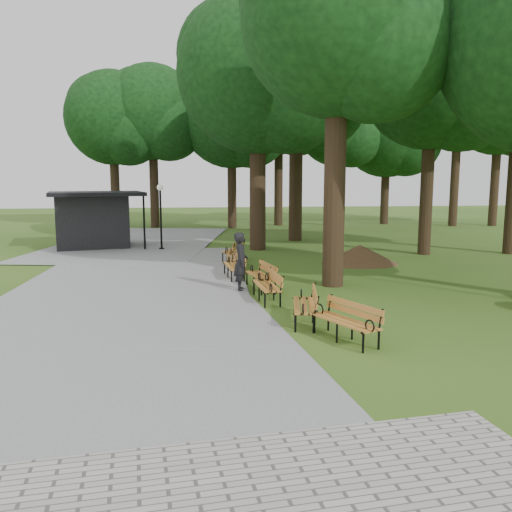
{
  "coord_description": "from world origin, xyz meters",
  "views": [
    {
      "loc": [
        -1.86,
        -15.63,
        3.55
      ],
      "look_at": [
        0.14,
        0.76,
        1.1
      ],
      "focal_mm": 36.68,
      "sensor_mm": 36.0,
      "label": 1
    }
  ],
  "objects": [
    {
      "name": "lawn_tree_0",
      "position": [
        2.77,
        1.11,
        8.45
      ],
      "size": [
        6.18,
        6.18,
        11.61
      ],
      "color": "black",
      "rests_on": "ground"
    },
    {
      "name": "tree_backdrop",
      "position": [
        6.73,
        22.9,
        8.25
      ],
      "size": [
        35.49,
        9.92,
        16.5
      ],
      "primitive_type": null,
      "color": "black",
      "rests_on": "ground"
    },
    {
      "name": "lamp_post",
      "position": [
        -3.42,
        10.79,
        2.35
      ],
      "size": [
        0.32,
        0.32,
        3.28
      ],
      "color": "black",
      "rests_on": "ground"
    },
    {
      "name": "bench_4",
      "position": [
        -0.41,
        2.78,
        0.44
      ],
      "size": [
        0.8,
        1.95,
        0.88
      ],
      "primitive_type": null,
      "rotation": [
        0.0,
        0.0,
        -1.49
      ],
      "color": "#BC742B",
      "rests_on": "ground"
    },
    {
      "name": "bench_1",
      "position": [
        0.85,
        -3.27,
        0.44
      ],
      "size": [
        0.97,
        1.98,
        0.88
      ],
      "primitive_type": null,
      "rotation": [
        0.0,
        0.0,
        -1.75
      ],
      "color": "#BC742B",
      "rests_on": "ground"
    },
    {
      "name": "dirt_mound",
      "position": [
        5.11,
        5.41,
        0.4
      ],
      "size": [
        2.71,
        2.71,
        0.8
      ],
      "primitive_type": "cone",
      "color": "#47301C",
      "rests_on": "ground"
    },
    {
      "name": "bench_6",
      "position": [
        -0.11,
        6.98,
        0.44
      ],
      "size": [
        1.28,
        2.0,
        0.88
      ],
      "primitive_type": null,
      "rotation": [
        0.0,
        0.0,
        -1.94
      ],
      "color": "#BC742B",
      "rests_on": "ground"
    },
    {
      "name": "ground",
      "position": [
        0.0,
        0.0,
        0.0
      ],
      "size": [
        100.0,
        100.0,
        0.0
      ],
      "primitive_type": "plane",
      "color": "#345819",
      "rests_on": "ground"
    },
    {
      "name": "path",
      "position": [
        -4.0,
        3.0,
        0.03
      ],
      "size": [
        12.0,
        38.0,
        0.06
      ],
      "primitive_type": "cube",
      "color": "gray",
      "rests_on": "ground"
    },
    {
      "name": "bench_5",
      "position": [
        -0.26,
        4.97,
        0.44
      ],
      "size": [
        0.71,
        1.92,
        0.88
      ],
      "primitive_type": null,
      "rotation": [
        0.0,
        0.0,
        -1.61
      ],
      "color": "#BC742B",
      "rests_on": "ground"
    },
    {
      "name": "lawn_tree_1",
      "position": [
        9.02,
        7.76,
        8.04
      ],
      "size": [
        6.47,
        6.47,
        11.32
      ],
      "color": "black",
      "rests_on": "ground"
    },
    {
      "name": "bench_3",
      "position": [
        0.29,
        0.76,
        0.44
      ],
      "size": [
        0.96,
        1.98,
        0.88
      ],
      "primitive_type": null,
      "rotation": [
        0.0,
        0.0,
        -1.4
      ],
      "color": "#BC742B",
      "rests_on": "ground"
    },
    {
      "name": "person",
      "position": [
        -0.35,
        0.65,
        0.94
      ],
      "size": [
        0.52,
        0.73,
        1.88
      ],
      "primitive_type": "imported",
      "rotation": [
        0.0,
        0.0,
        1.46
      ],
      "color": "black",
      "rests_on": "ground"
    },
    {
      "name": "bench_2",
      "position": [
        0.26,
        -0.79,
        0.44
      ],
      "size": [
        0.77,
        1.94,
        0.88
      ],
      "primitive_type": null,
      "rotation": [
        0.0,
        0.0,
        -1.5
      ],
      "color": "#BC742B",
      "rests_on": "ground"
    },
    {
      "name": "lawn_tree_4",
      "position": [
        4.04,
        13.99,
        8.66
      ],
      "size": [
        6.83,
        6.83,
        12.14
      ],
      "color": "black",
      "rests_on": "ground"
    },
    {
      "name": "lawn_tree_2",
      "position": [
        1.39,
        10.32,
        8.56
      ],
      "size": [
        7.79,
        7.79,
        12.51
      ],
      "color": "black",
      "rests_on": "ground"
    },
    {
      "name": "bench_0",
      "position": [
        1.43,
        -4.81,
        0.44
      ],
      "size": [
        1.38,
        1.99,
        0.88
      ],
      "primitive_type": null,
      "rotation": [
        0.0,
        0.0,
        -1.14
      ],
      "color": "#BC742B",
      "rests_on": "ground"
    },
    {
      "name": "kiosk",
      "position": [
        -7.03,
        12.21,
        1.44
      ],
      "size": [
        5.37,
        4.92,
        2.88
      ],
      "primitive_type": null,
      "rotation": [
        0.0,
        0.0,
        0.22
      ],
      "color": "black",
      "rests_on": "ground"
    }
  ]
}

